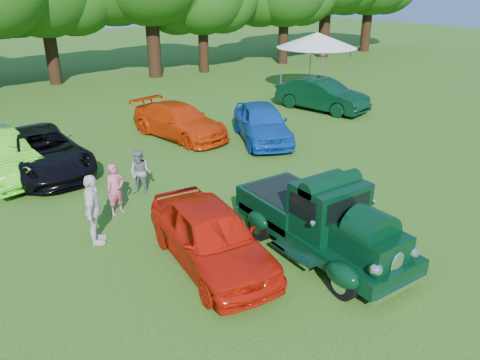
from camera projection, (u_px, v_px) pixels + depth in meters
ground at (295, 246)px, 11.98m from camera, size 120.00×120.00×0.00m
hero_pickup at (321, 221)px, 11.42m from camera, size 2.31×4.97×1.94m
red_convertible at (211, 235)px, 10.96m from camera, size 2.17×4.58×1.51m
back_car_black at (40, 151)px, 16.35m from camera, size 2.85×5.58×1.51m
back_car_orange at (179, 121)px, 20.05m from camera, size 3.01×5.19×1.42m
back_car_blue at (262, 122)px, 19.57m from camera, size 3.52×4.99×1.58m
back_car_green at (322, 95)px, 24.21m from camera, size 2.90×5.15×1.61m
spectator_pink at (116, 189)px, 13.36m from camera, size 0.61×0.46×1.53m
spectator_grey at (140, 173)px, 14.58m from camera, size 0.89×0.90×1.47m
spectator_white at (93, 210)px, 11.76m from camera, size 0.89×1.19×1.88m
canopy_tent at (317, 40)px, 27.18m from camera, size 5.52×5.52×3.51m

